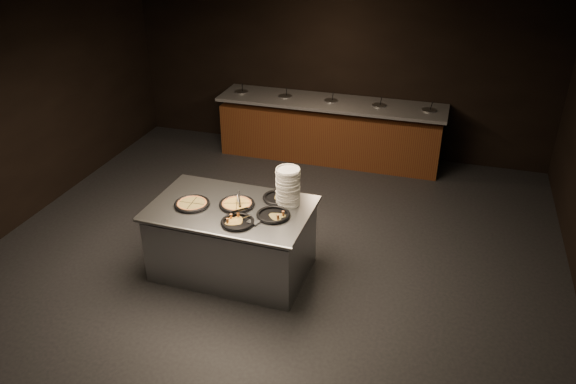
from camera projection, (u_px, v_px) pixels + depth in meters
name	position (u px, v px, depth m)	size (l,w,h in m)	color
room	(254.00, 168.00, 5.83)	(7.02, 8.02, 2.92)	black
salad_bar	(329.00, 134.00, 9.31)	(3.70, 0.83, 1.18)	#512D13
serving_counter	(232.00, 240.00, 6.51)	(1.83, 1.20, 0.87)	#A8AAAF
plate_stack	(288.00, 187.00, 6.26)	(0.27, 0.27, 0.44)	white
pan_veggie_whole	(192.00, 204.00, 6.32)	(0.40, 0.40, 0.04)	black
pan_cheese_whole	(237.00, 204.00, 6.31)	(0.40, 0.40, 0.04)	black
pan_cheese_slices_a	(279.00, 198.00, 6.45)	(0.37, 0.37, 0.04)	black
pan_cheese_slices_b	(237.00, 222.00, 5.97)	(0.36, 0.36, 0.04)	black
pan_veggie_slices	(273.00, 215.00, 6.11)	(0.37, 0.37, 0.04)	black
server_left	(238.00, 199.00, 6.32)	(0.20, 0.27, 0.15)	#A8AAAF
server_right	(244.00, 213.00, 6.01)	(0.35, 0.15, 0.17)	#A8AAAF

